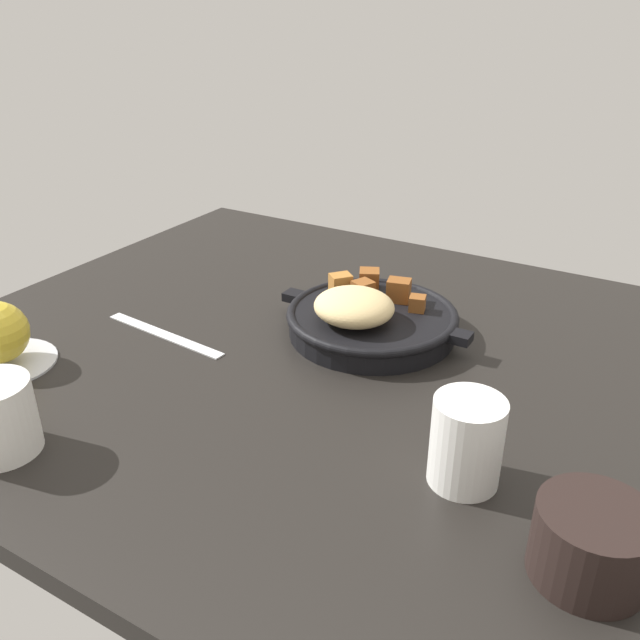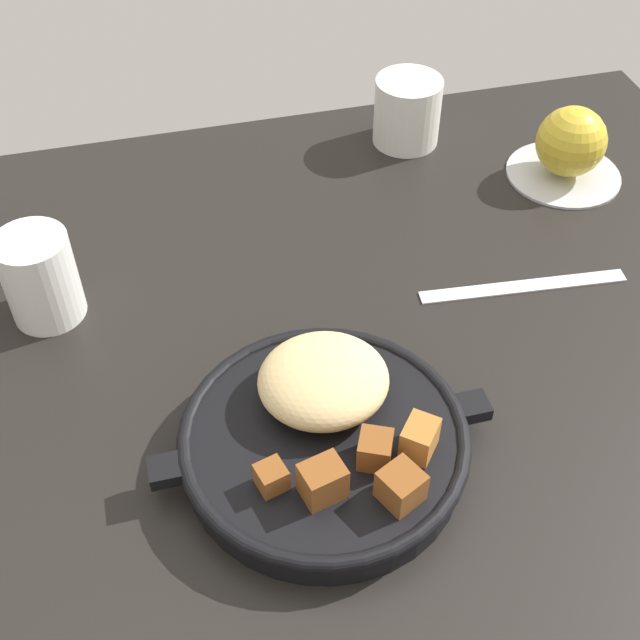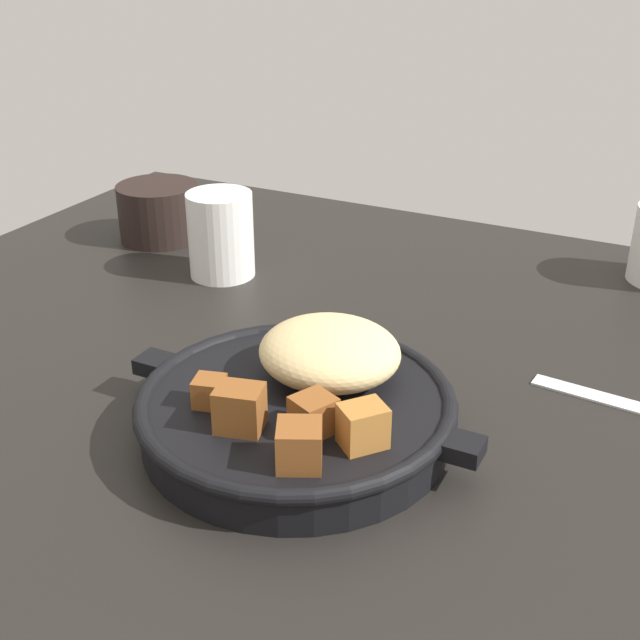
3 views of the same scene
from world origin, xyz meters
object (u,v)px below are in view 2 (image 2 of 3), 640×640
at_px(butter_knife, 523,286).
at_px(white_creamer_pitcher, 40,277).
at_px(ceramic_mug_white, 407,111).
at_px(cast_iron_skillet, 325,434).
at_px(red_apple, 571,142).

xyz_separation_m(butter_knife, white_creamer_pitcher, (-0.44, 0.08, 0.04)).
relative_size(butter_knife, ceramic_mug_white, 2.63).
height_order(cast_iron_skillet, ceramic_mug_white, ceramic_mug_white).
bearing_deg(butter_knife, white_creamer_pitcher, 175.09).
relative_size(cast_iron_skillet, white_creamer_pitcher, 3.10).
bearing_deg(cast_iron_skillet, ceramic_mug_white, 63.59).
distance_m(red_apple, butter_knife, 0.20).
distance_m(cast_iron_skillet, red_apple, 0.46).
distance_m(red_apple, ceramic_mug_white, 0.18).
relative_size(cast_iron_skillet, ceramic_mug_white, 3.50).
height_order(red_apple, white_creamer_pitcher, white_creamer_pitcher).
height_order(cast_iron_skillet, white_creamer_pitcher, white_creamer_pitcher).
bearing_deg(red_apple, white_creamer_pitcher, -171.89).
xyz_separation_m(red_apple, butter_knife, (-0.12, -0.16, -0.04)).
bearing_deg(cast_iron_skillet, butter_knife, 31.01).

